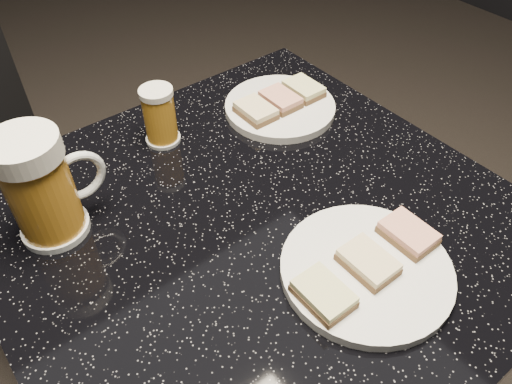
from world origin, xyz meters
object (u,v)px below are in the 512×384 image
beer_tumbler (160,116)px  chair (5,180)px  beer_mug (42,187)px  plate_small (280,107)px  table (256,311)px  plate_large (366,270)px

beer_tumbler → chair: chair is taller
beer_mug → chair: bearing=90.8°
beer_tumbler → plate_small: bearing=-14.8°
table → beer_mug: beer_mug is taller
chair → plate_large: bearing=-70.2°
plate_large → plate_small: size_ratio=1.11×
plate_large → plate_small: bearing=67.1°
plate_small → table: bearing=-137.3°
plate_large → chair: chair is taller
plate_large → beer_mug: beer_mug is taller
plate_large → beer_mug: 0.43m
plate_small → beer_tumbler: (-0.21, 0.06, 0.04)m
plate_large → chair: bearing=109.8°
plate_small → beer_tumbler: size_ratio=2.00×
table → beer_tumbler: bearing=93.2°
plate_small → chair: size_ratio=0.23×
plate_small → beer_mug: (-0.42, -0.03, 0.07)m
beer_mug → beer_tumbler: (0.22, 0.08, -0.03)m
plate_small → beer_mug: 0.43m
plate_large → beer_tumbler: (-0.06, 0.40, 0.04)m
plate_small → chair: chair is taller
chair → table: bearing=-69.5°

